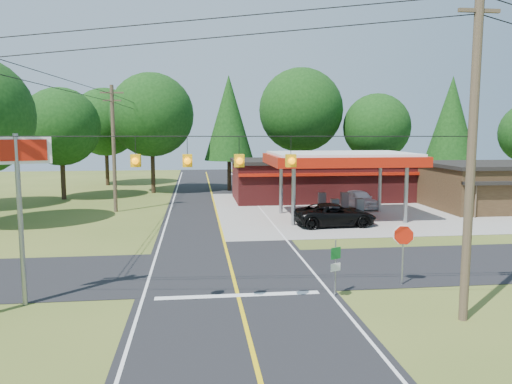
{
  "coord_description": "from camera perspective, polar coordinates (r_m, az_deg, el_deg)",
  "views": [
    {
      "loc": [
        -1.58,
        -22.55,
        6.51
      ],
      "look_at": [
        2.0,
        7.0,
        2.8
      ],
      "focal_mm": 35.0,
      "sensor_mm": 36.0,
      "label": 1
    }
  ],
  "objects": [
    {
      "name": "sedan_car",
      "position": [
        42.63,
        11.74,
        -0.81
      ],
      "size": [
        5.03,
        5.03,
        1.5
      ],
      "primitive_type": "imported",
      "rotation": [
        0.0,
        0.0,
        0.15
      ],
      "color": "white",
      "rests_on": "ground"
    },
    {
      "name": "convenience_store",
      "position": [
        47.21,
        7.33,
        1.46
      ],
      "size": [
        16.4,
        7.55,
        3.8
      ],
      "color": "maroon",
      "rests_on": "ground"
    },
    {
      "name": "main_highway",
      "position": [
        23.52,
        -2.82,
        -8.94
      ],
      "size": [
        8.0,
        120.0,
        0.02
      ],
      "primitive_type": "cube",
      "color": "black",
      "rests_on": "ground"
    },
    {
      "name": "treeline_backdrop",
      "position": [
        46.63,
        -4.0,
        8.29
      ],
      "size": [
        70.27,
        51.59,
        13.3
      ],
      "color": "#332316",
      "rests_on": "ground"
    },
    {
      "name": "overhead_beacons",
      "position": [
        16.56,
        -4.93,
        6.05
      ],
      "size": [
        17.04,
        2.04,
        1.03
      ],
      "color": "black",
      "rests_on": "ground"
    },
    {
      "name": "lane_center_yellow",
      "position": [
        23.52,
        -2.82,
        -8.91
      ],
      "size": [
        0.15,
        110.0,
        0.0
      ],
      "primitive_type": "cube",
      "color": "yellow",
      "rests_on": "main_highway"
    },
    {
      "name": "big_stop_sign",
      "position": [
        20.05,
        -25.56,
        1.23
      ],
      "size": [
        2.29,
        0.78,
        6.39
      ],
      "color": "gray",
      "rests_on": "ground"
    },
    {
      "name": "utility_pole_north",
      "position": [
        57.79,
        -11.84,
        5.21
      ],
      "size": [
        0.3,
        0.3,
        9.5
      ],
      "color": "#473828",
      "rests_on": "ground"
    },
    {
      "name": "route_sign_post",
      "position": [
        19.95,
        9.07,
        -8.0
      ],
      "size": [
        0.44,
        0.2,
        2.25
      ],
      "color": "gray",
      "rests_on": "ground"
    },
    {
      "name": "suv_car",
      "position": [
        34.35,
        9.01,
        -2.6
      ],
      "size": [
        5.84,
        5.84,
        1.55
      ],
      "primitive_type": "imported",
      "rotation": [
        0.0,
        0.0,
        1.62
      ],
      "color": "black",
      "rests_on": "ground"
    },
    {
      "name": "ground",
      "position": [
        23.52,
        -2.82,
        -8.97
      ],
      "size": [
        120.0,
        120.0,
        0.0
      ],
      "primitive_type": "plane",
      "color": "#44591F",
      "rests_on": "ground"
    },
    {
      "name": "utility_pole_far_left",
      "position": [
        41.08,
        -15.96,
        5.01
      ],
      "size": [
        1.8,
        0.3,
        10.0
      ],
      "color": "#473828",
      "rests_on": "ground"
    },
    {
      "name": "octagonal_stop_sign",
      "position": [
        21.82,
        16.49,
        -5.27
      ],
      "size": [
        0.82,
        0.41,
        2.59
      ],
      "color": "gray",
      "rests_on": "ground"
    },
    {
      "name": "gas_canopy",
      "position": [
        37.16,
        9.67,
        3.54
      ],
      "size": [
        10.6,
        7.4,
        4.88
      ],
      "color": "gray",
      "rests_on": "ground"
    },
    {
      "name": "utility_pole_near_right",
      "position": [
        18.02,
        23.45,
        4.77
      ],
      "size": [
        1.8,
        0.3,
        11.5
      ],
      "color": "#473828",
      "rests_on": "ground"
    },
    {
      "name": "cross_road",
      "position": [
        23.52,
        -2.82,
        -8.93
      ],
      "size": [
        70.0,
        7.0,
        0.02
      ],
      "primitive_type": "cube",
      "color": "black",
      "rests_on": "ground"
    }
  ]
}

